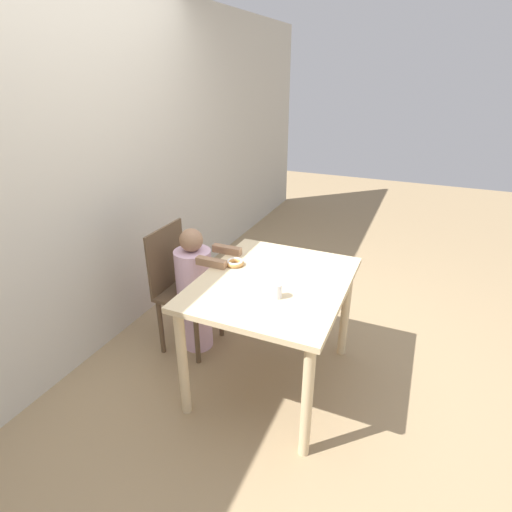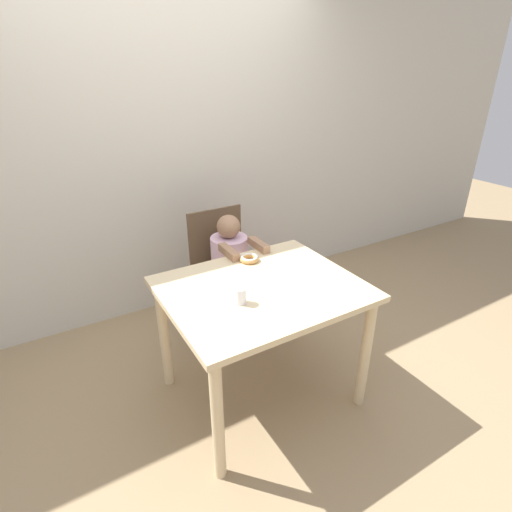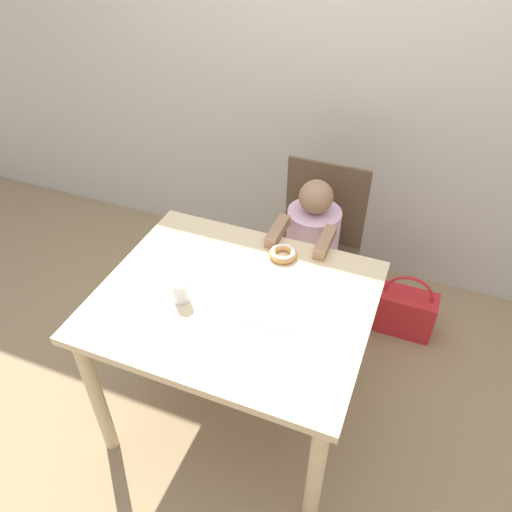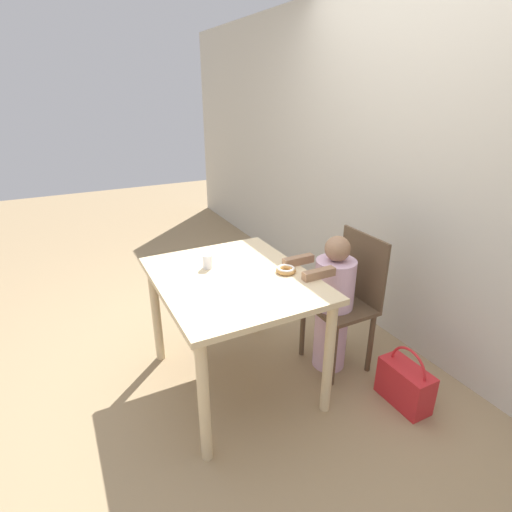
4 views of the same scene
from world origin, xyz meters
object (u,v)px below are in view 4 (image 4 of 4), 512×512
object	(u,v)px
child_figure	(332,305)
handbag	(405,384)
chair	(346,299)
cup	(207,261)
donut	(286,270)

from	to	relation	value
child_figure	handbag	world-z (taller)	child_figure
chair	handbag	world-z (taller)	chair
chair	cup	bearing A→B (deg)	-110.26
handbag	cup	size ratio (longest dim) A/B	4.50
handbag	cup	distance (m)	1.41
chair	child_figure	distance (m)	0.12
child_figure	cup	bearing A→B (deg)	-113.09
child_figure	cup	distance (m)	0.87
chair	cup	distance (m)	0.96
handbag	chair	bearing A→B (deg)	-171.79
chair	handbag	xyz separation A→B (m)	(0.51, 0.07, -0.35)
child_figure	donut	size ratio (longest dim) A/B	7.91
chair	handbag	size ratio (longest dim) A/B	2.40
chair	cup	xyz separation A→B (m)	(-0.31, -0.85, 0.32)
donut	cup	xyz separation A→B (m)	(-0.28, -0.39, 0.02)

